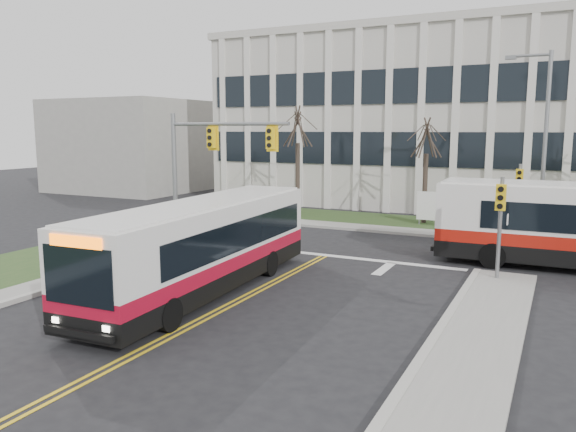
{
  "coord_description": "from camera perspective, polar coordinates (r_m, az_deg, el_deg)",
  "views": [
    {
      "loc": [
        9.15,
        -14.07,
        5.46
      ],
      "look_at": [
        -0.76,
        6.01,
        2.0
      ],
      "focal_mm": 35.0,
      "sensor_mm": 36.0,
      "label": 1
    }
  ],
  "objects": [
    {
      "name": "bus_main",
      "position": [
        19.04,
        -8.6,
        -3.28
      ],
      "size": [
        3.04,
        11.47,
        3.03
      ],
      "primitive_type": null,
      "rotation": [
        0.0,
        0.0,
        0.05
      ],
      "color": "silver",
      "rests_on": "ground"
    },
    {
      "name": "office_building",
      "position": [
        44.27,
        21.16,
        8.9
      ],
      "size": [
        40.0,
        16.0,
        12.0
      ],
      "primitive_type": "cube",
      "color": "beige",
      "rests_on": "ground"
    },
    {
      "name": "tree_mid",
      "position": [
        33.06,
        13.9,
        7.53
      ],
      "size": [
        1.8,
        1.8,
        6.82
      ],
      "color": "#42352B",
      "rests_on": "ground"
    },
    {
      "name": "ground",
      "position": [
        17.65,
        -6.52,
        -9.3
      ],
      "size": [
        120.0,
        120.0,
        0.0
      ],
      "primitive_type": "plane",
      "color": "black",
      "rests_on": "ground"
    },
    {
      "name": "sidewalk_cross",
      "position": [
        30.05,
        17.91,
        -1.98
      ],
      "size": [
        44.0,
        1.6,
        0.14
      ],
      "primitive_type": "cube",
      "color": "#9E9B93",
      "rests_on": "ground"
    },
    {
      "name": "tree_left",
      "position": [
        35.47,
        1.0,
        8.87
      ],
      "size": [
        1.8,
        1.8,
        7.7
      ],
      "color": "#42352B",
      "rests_on": "ground"
    },
    {
      "name": "signal_pole_far",
      "position": [
        29.68,
        22.39,
        2.4
      ],
      "size": [
        0.34,
        0.39,
        3.8
      ],
      "color": "slate",
      "rests_on": "ground"
    },
    {
      "name": "mast_arm_signal",
      "position": [
        25.89,
        -8.58,
        6.03
      ],
      "size": [
        6.11,
        0.38,
        6.2
      ],
      "color": "slate",
      "rests_on": "ground"
    },
    {
      "name": "building_annex",
      "position": [
        53.32,
        -15.09,
        6.92
      ],
      "size": [
        12.0,
        12.0,
        8.0
      ],
      "primitive_type": "cube",
      "color": "#9E9B93",
      "rests_on": "ground"
    },
    {
      "name": "signal_pole_near",
      "position": [
        21.26,
        20.75,
        0.21
      ],
      "size": [
        0.34,
        0.39,
        3.8
      ],
      "color": "slate",
      "rests_on": "ground"
    },
    {
      "name": "directory_sign",
      "position": [
        32.54,
        14.26,
        0.94
      ],
      "size": [
        1.5,
        0.12,
        2.0
      ],
      "color": "slate",
      "rests_on": "ground"
    },
    {
      "name": "streetlight",
      "position": [
        30.29,
        24.38,
        7.51
      ],
      "size": [
        2.15,
        0.25,
        9.2
      ],
      "color": "slate",
      "rests_on": "ground"
    },
    {
      "name": "building_lawn",
      "position": [
        32.78,
        18.64,
        -1.16
      ],
      "size": [
        44.0,
        5.0,
        0.12
      ],
      "primitive_type": "cube",
      "color": "#2B491F",
      "rests_on": "ground"
    }
  ]
}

